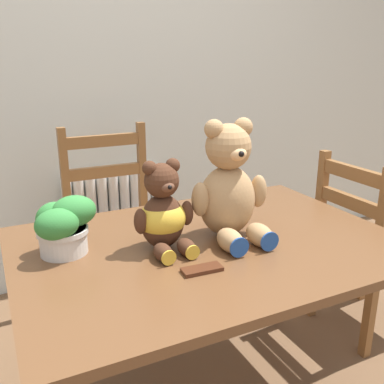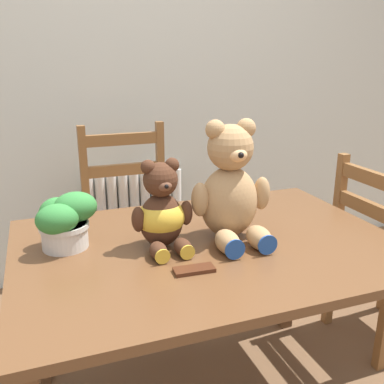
{
  "view_description": "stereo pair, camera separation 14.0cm",
  "coord_description": "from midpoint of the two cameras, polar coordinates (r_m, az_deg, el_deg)",
  "views": [
    {
      "loc": [
        -0.64,
        -0.72,
        1.31
      ],
      "look_at": [
        -0.05,
        0.48,
        0.89
      ],
      "focal_mm": 40.0,
      "sensor_mm": 36.0,
      "label": 1
    },
    {
      "loc": [
        -0.51,
        -0.78,
        1.31
      ],
      "look_at": [
        -0.05,
        0.48,
        0.89
      ],
      "focal_mm": 40.0,
      "sensor_mm": 36.0,
      "label": 2
    }
  ],
  "objects": [
    {
      "name": "dining_table",
      "position": [
        1.5,
        -0.44,
        -10.06
      ],
      "size": [
        1.28,
        0.89,
        0.72
      ],
      "color": "brown",
      "rests_on": "ground_plane"
    },
    {
      "name": "teddy_bear_right",
      "position": [
        1.45,
        2.24,
        0.55
      ],
      "size": [
        0.28,
        0.28,
        0.41
      ],
      "rotation": [
        0.0,
        0.0,
        3.1
      ],
      "color": "tan",
      "rests_on": "dining_table"
    },
    {
      "name": "wall_back",
      "position": [
        2.58,
        -13.79,
        16.62
      ],
      "size": [
        8.0,
        0.04,
        2.6
      ],
      "primitive_type": "cube",
      "color": "silver",
      "rests_on": "ground_plane"
    },
    {
      "name": "chocolate_bar",
      "position": [
        1.27,
        -1.89,
        -10.35
      ],
      "size": [
        0.12,
        0.06,
        0.01
      ],
      "primitive_type": "cube",
      "rotation": [
        0.0,
        0.0,
        -0.06
      ],
      "color": "#472314",
      "rests_on": "dining_table"
    },
    {
      "name": "wooden_chair_behind",
      "position": [
        2.28,
        -12.02,
        -4.75
      ],
      "size": [
        0.45,
        0.4,
        0.99
      ],
      "rotation": [
        0.0,
        0.0,
        3.14
      ],
      "color": "brown",
      "rests_on": "ground_plane"
    },
    {
      "name": "teddy_bear_left",
      "position": [
        1.38,
        -6.78,
        -2.96
      ],
      "size": [
        0.21,
        0.21,
        0.3
      ],
      "rotation": [
        0.0,
        0.0,
        3.16
      ],
      "color": "#472819",
      "rests_on": "dining_table"
    },
    {
      "name": "wooden_chair_side",
      "position": [
        2.21,
        20.41,
        -6.81
      ],
      "size": [
        0.4,
        0.41,
        0.89
      ],
      "rotation": [
        0.0,
        0.0,
        -1.57
      ],
      "color": "brown",
      "rests_on": "ground_plane"
    },
    {
      "name": "potted_plant",
      "position": [
        1.42,
        -19.58,
        -4.27
      ],
      "size": [
        0.2,
        0.17,
        0.19
      ],
      "color": "beige",
      "rests_on": "dining_table"
    },
    {
      "name": "radiator",
      "position": [
        2.71,
        -11.62,
        -5.09
      ],
      "size": [
        0.61,
        0.1,
        0.65
      ],
      "color": "white",
      "rests_on": "ground_plane"
    }
  ]
}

